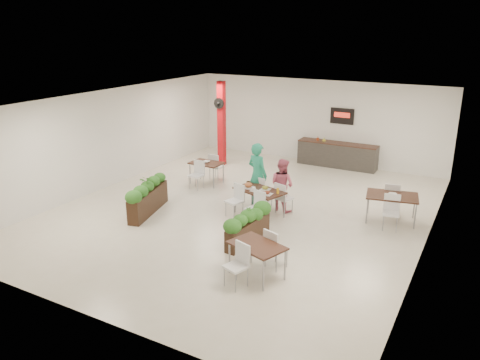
{
  "coord_description": "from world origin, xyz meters",
  "views": [
    {
      "loc": [
        6.03,
        -11.19,
        5.11
      ],
      "look_at": [
        0.16,
        -0.51,
        1.1
      ],
      "focal_mm": 35.0,
      "sensor_mm": 36.0,
      "label": 1
    }
  ],
  "objects_px": {
    "diner_man": "(257,175)",
    "planter_right": "(248,224)",
    "side_table_a": "(207,166)",
    "service_counter": "(337,154)",
    "planter_left": "(148,195)",
    "side_table_b": "(392,199)",
    "main_table": "(259,194)",
    "diner_woman": "(282,185)",
    "side_table_c": "(257,250)",
    "red_column": "(221,123)"
  },
  "relations": [
    {
      "from": "planter_right",
      "to": "side_table_a",
      "type": "bearing_deg",
      "value": 135.08
    },
    {
      "from": "main_table",
      "to": "side_table_b",
      "type": "xyz_separation_m",
      "value": [
        3.37,
        1.35,
        0.01
      ]
    },
    {
      "from": "planter_left",
      "to": "side_table_c",
      "type": "xyz_separation_m",
      "value": [
        4.37,
        -1.74,
        0.09
      ]
    },
    {
      "from": "planter_left",
      "to": "side_table_b",
      "type": "relative_size",
      "value": 1.24
    },
    {
      "from": "planter_left",
      "to": "side_table_b",
      "type": "height_order",
      "value": "planter_left"
    },
    {
      "from": "main_table",
      "to": "red_column",
      "type": "bearing_deg",
      "value": 132.48
    },
    {
      "from": "planter_left",
      "to": "side_table_c",
      "type": "distance_m",
      "value": 4.7
    },
    {
      "from": "red_column",
      "to": "side_table_b",
      "type": "relative_size",
      "value": 1.92
    },
    {
      "from": "planter_right",
      "to": "side_table_a",
      "type": "relative_size",
      "value": 1.07
    },
    {
      "from": "main_table",
      "to": "side_table_c",
      "type": "distance_m",
      "value": 3.47
    },
    {
      "from": "main_table",
      "to": "side_table_c",
      "type": "height_order",
      "value": "same"
    },
    {
      "from": "red_column",
      "to": "main_table",
      "type": "xyz_separation_m",
      "value": [
        3.55,
        -3.88,
        -1.01
      ]
    },
    {
      "from": "diner_woman",
      "to": "side_table_a",
      "type": "distance_m",
      "value": 3.36
    },
    {
      "from": "diner_man",
      "to": "diner_woman",
      "type": "bearing_deg",
      "value": -162.5
    },
    {
      "from": "side_table_b",
      "to": "red_column",
      "type": "bearing_deg",
      "value": 148.85
    },
    {
      "from": "planter_left",
      "to": "red_column",
      "type": "bearing_deg",
      "value": 97.5
    },
    {
      "from": "diner_woman",
      "to": "side_table_c",
      "type": "distance_m",
      "value": 3.93
    },
    {
      "from": "main_table",
      "to": "side_table_a",
      "type": "relative_size",
      "value": 1.17
    },
    {
      "from": "planter_right",
      "to": "side_table_c",
      "type": "height_order",
      "value": "side_table_c"
    },
    {
      "from": "diner_woman",
      "to": "planter_left",
      "type": "xyz_separation_m",
      "value": [
        -3.27,
        -2.04,
        -0.24
      ]
    },
    {
      "from": "red_column",
      "to": "service_counter",
      "type": "height_order",
      "value": "red_column"
    },
    {
      "from": "diner_woman",
      "to": "red_column",
      "type": "bearing_deg",
      "value": -21.66
    },
    {
      "from": "planter_right",
      "to": "service_counter",
      "type": "bearing_deg",
      "value": 90.81
    },
    {
      "from": "planter_right",
      "to": "side_table_a",
      "type": "distance_m",
      "value": 4.74
    },
    {
      "from": "service_counter",
      "to": "main_table",
      "type": "xyz_separation_m",
      "value": [
        -0.45,
        -5.74,
        0.14
      ]
    },
    {
      "from": "diner_man",
      "to": "planter_right",
      "type": "height_order",
      "value": "diner_man"
    },
    {
      "from": "diner_man",
      "to": "side_table_b",
      "type": "height_order",
      "value": "diner_man"
    },
    {
      "from": "side_table_a",
      "to": "side_table_c",
      "type": "distance_m",
      "value": 6.41
    },
    {
      "from": "planter_right",
      "to": "diner_woman",
      "type": "bearing_deg",
      "value": 93.45
    },
    {
      "from": "main_table",
      "to": "service_counter",
      "type": "bearing_deg",
      "value": 85.53
    },
    {
      "from": "red_column",
      "to": "planter_left",
      "type": "bearing_deg",
      "value": -82.5
    },
    {
      "from": "main_table",
      "to": "side_table_c",
      "type": "xyz_separation_m",
      "value": [
        1.51,
        -3.12,
        -0.01
      ]
    },
    {
      "from": "planter_right",
      "to": "side_table_c",
      "type": "xyz_separation_m",
      "value": [
        0.95,
        -1.4,
        0.14
      ]
    },
    {
      "from": "side_table_a",
      "to": "service_counter",
      "type": "bearing_deg",
      "value": 53.77
    },
    {
      "from": "side_table_a",
      "to": "main_table",
      "type": "bearing_deg",
      "value": -28.05
    },
    {
      "from": "service_counter",
      "to": "side_table_a",
      "type": "height_order",
      "value": "service_counter"
    },
    {
      "from": "main_table",
      "to": "side_table_c",
      "type": "bearing_deg",
      "value": -64.21
    },
    {
      "from": "diner_woman",
      "to": "planter_right",
      "type": "height_order",
      "value": "diner_woman"
    },
    {
      "from": "service_counter",
      "to": "main_table",
      "type": "height_order",
      "value": "service_counter"
    },
    {
      "from": "main_table",
      "to": "side_table_a",
      "type": "height_order",
      "value": "same"
    },
    {
      "from": "main_table",
      "to": "side_table_a",
      "type": "distance_m",
      "value": 3.24
    },
    {
      "from": "diner_man",
      "to": "planter_left",
      "type": "xyz_separation_m",
      "value": [
        -2.47,
        -2.04,
        -0.43
      ]
    },
    {
      "from": "red_column",
      "to": "diner_woman",
      "type": "bearing_deg",
      "value": -39.16
    },
    {
      "from": "red_column",
      "to": "side_table_c",
      "type": "distance_m",
      "value": 8.7
    },
    {
      "from": "diner_woman",
      "to": "side_table_b",
      "type": "distance_m",
      "value": 3.04
    },
    {
      "from": "planter_left",
      "to": "side_table_a",
      "type": "relative_size",
      "value": 1.27
    },
    {
      "from": "diner_man",
      "to": "planter_right",
      "type": "xyz_separation_m",
      "value": [
        0.94,
        -2.37,
        -0.48
      ]
    },
    {
      "from": "diner_woman",
      "to": "planter_right",
      "type": "relative_size",
      "value": 0.89
    },
    {
      "from": "side_table_a",
      "to": "planter_left",
      "type": "bearing_deg",
      "value": -88.95
    },
    {
      "from": "service_counter",
      "to": "diner_man",
      "type": "height_order",
      "value": "service_counter"
    }
  ]
}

